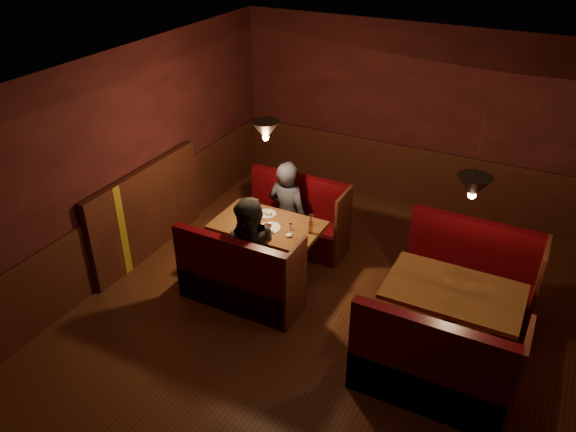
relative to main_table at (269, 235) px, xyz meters
The scene contains 9 objects.
room 1.21m from the main_table, 37.58° to the right, with size 6.02×7.02×2.92m.
main_table is the anchor object (origin of this frame).
main_bench_far 0.83m from the main_table, 88.88° to the left, with size 1.54×0.55×1.05m.
main_bench_near 0.83m from the main_table, 88.89° to the right, with size 1.54×0.55×1.05m.
second_table 2.51m from the main_table, ahead, with size 1.44×0.92×0.81m.
second_bench_far 2.57m from the main_table, 11.02° to the left, with size 1.59×0.60×1.14m.
second_bench_near 2.81m from the main_table, 26.10° to the right, with size 1.59×0.60×1.14m.
diner_a 0.71m from the main_table, 94.77° to the left, with size 0.62×0.41×1.71m, color #2D2D37.
diner_b 0.64m from the main_table, 80.87° to the right, with size 0.84×0.66×1.73m, color black.
Camera 1 is at (1.92, -4.73, 4.52)m, focal length 35.00 mm.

